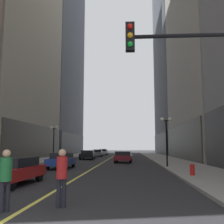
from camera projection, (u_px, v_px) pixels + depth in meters
The scene contains 17 objects.
ground_plane at pixel (108, 159), 38.78m from camera, with size 200.00×200.00×0.00m, color #262628.
sidewalk_left at pixel (53, 159), 39.33m from camera, with size 4.50×78.00×0.15m, color gray.
sidewalk_right at pixel (165, 159), 38.24m from camera, with size 4.50×78.00×0.15m, color gray.
lane_centre_stripe at pixel (108, 159), 38.78m from camera, with size 0.16×70.00×0.01m, color #E5D64C.
building_left_far at pixel (51, 19), 69.16m from camera, with size 13.34×26.00×69.90m.
car_red at pixel (12, 170), 12.92m from camera, with size 2.07×4.61×1.32m.
car_blue at pixel (62, 160), 22.65m from camera, with size 1.83×4.16×1.32m.
car_maroon at pixel (123, 156), 31.04m from camera, with size 2.11×4.19×1.32m.
car_black at pixel (88, 154), 38.92m from camera, with size 2.15×4.77×1.32m.
car_grey at pixel (97, 153), 49.46m from camera, with size 1.93×4.39×1.32m.
car_silver at pixel (103, 152), 58.80m from camera, with size 1.88×4.37×1.32m.
pedestrian_in_red_jacket at pixel (62, 173), 8.26m from camera, with size 0.43×0.43×1.77m.
pedestrian_in_green_parka at pixel (6, 175), 7.67m from camera, with size 0.48×0.48×1.77m.
traffic_light_near_right at pixel (203, 82), 7.81m from camera, with size 3.43×0.35×5.65m.
street_lamp_left_far at pixel (54, 135), 33.41m from camera, with size 1.06×0.36×4.43m.
street_lamp_right_mid at pixel (166, 131), 23.37m from camera, with size 1.06×0.36×4.43m.
fire_hydrant_right at pixel (192, 171), 15.87m from camera, with size 0.28×0.28×0.80m, color red.
Camera 1 is at (3.16, -4.23, 1.85)m, focal length 42.47 mm.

